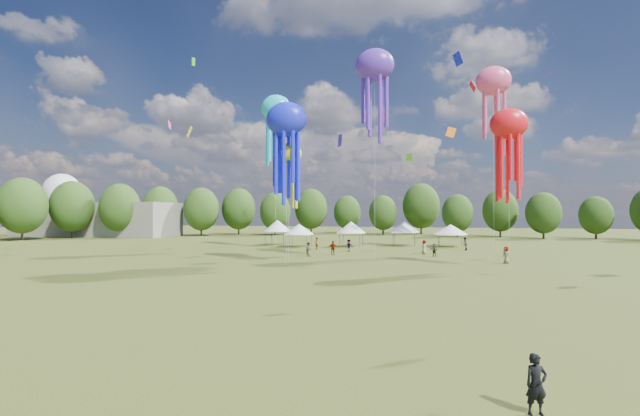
# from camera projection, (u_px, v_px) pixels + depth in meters

# --- Properties ---
(ground) EXTENTS (300.00, 300.00, 0.00)m
(ground) POSITION_uv_depth(u_px,v_px,m) (284.00, 367.00, 15.50)
(ground) COLOR #384416
(ground) RESTS_ON ground
(observer_main) EXTENTS (0.71, 0.57, 1.70)m
(observer_main) POSITION_uv_depth(u_px,v_px,m) (536.00, 384.00, 11.81)
(observer_main) COLOR black
(observer_main) RESTS_ON ground
(spectator_near) EXTENTS (1.11, 1.04, 1.82)m
(spectator_near) POSITION_uv_depth(u_px,v_px,m) (308.00, 249.00, 54.24)
(spectator_near) COLOR gray
(spectator_near) RESTS_ON ground
(spectators_far) EXTENTS (25.50, 17.12, 1.93)m
(spectators_far) POSITION_uv_depth(u_px,v_px,m) (408.00, 247.00, 57.41)
(spectators_far) COLOR gray
(spectators_far) RESTS_ON ground
(festival_tents) EXTENTS (34.33, 11.99, 4.38)m
(festival_tents) POSITION_uv_depth(u_px,v_px,m) (360.00, 228.00, 70.97)
(festival_tents) COLOR #47474C
(festival_tents) RESTS_ON ground
(show_kites) EXTENTS (36.71, 22.89, 26.48)m
(show_kites) POSITION_uv_depth(u_px,v_px,m) (372.00, 117.00, 53.85)
(show_kites) COLOR #1C24FE
(show_kites) RESTS_ON ground
(small_kites) EXTENTS (77.33, 59.39, 45.19)m
(small_kites) POSITION_uv_depth(u_px,v_px,m) (369.00, 33.00, 55.18)
(small_kites) COLOR #1C24FE
(small_kites) RESTS_ON ground
(treeline) EXTENTS (201.57, 95.24, 13.43)m
(treeline) POSITION_uv_depth(u_px,v_px,m) (372.00, 208.00, 77.25)
(treeline) COLOR #38281C
(treeline) RESTS_ON ground
(hangar) EXTENTS (40.00, 12.00, 8.00)m
(hangar) POSITION_uv_depth(u_px,v_px,m) (96.00, 219.00, 102.36)
(hangar) COLOR gray
(hangar) RESTS_ON ground
(radome) EXTENTS (9.00, 9.00, 16.00)m
(radome) POSITION_uv_depth(u_px,v_px,m) (62.00, 196.00, 112.00)
(radome) COLOR white
(radome) RESTS_ON ground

